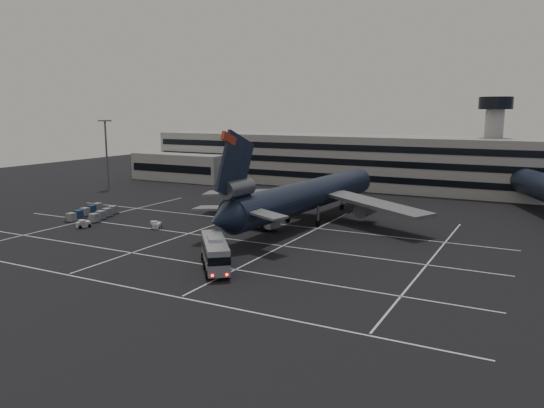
{
  "coord_description": "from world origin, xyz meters",
  "views": [
    {
      "loc": [
        47.66,
        -67.54,
        20.84
      ],
      "look_at": [
        6.27,
        11.35,
        5.0
      ],
      "focal_mm": 35.0,
      "sensor_mm": 36.0,
      "label": 1
    }
  ],
  "objects_px": {
    "tug_a": "(83,224)",
    "bus_far": "(249,215)",
    "trijet_main": "(307,195)",
    "bus_near": "(215,251)",
    "uld_cluster": "(93,213)"
  },
  "relations": [
    {
      "from": "tug_a",
      "to": "bus_far",
      "type": "bearing_deg",
      "value": 51.01
    },
    {
      "from": "bus_far",
      "to": "tug_a",
      "type": "bearing_deg",
      "value": 128.6
    },
    {
      "from": "trijet_main",
      "to": "bus_near",
      "type": "relative_size",
      "value": 5.08
    },
    {
      "from": "trijet_main",
      "to": "bus_far",
      "type": "height_order",
      "value": "trijet_main"
    },
    {
      "from": "tug_a",
      "to": "trijet_main",
      "type": "bearing_deg",
      "value": 56.28
    },
    {
      "from": "trijet_main",
      "to": "bus_near",
      "type": "distance_m",
      "value": 32.32
    },
    {
      "from": "trijet_main",
      "to": "tug_a",
      "type": "relative_size",
      "value": 21.49
    },
    {
      "from": "trijet_main",
      "to": "uld_cluster",
      "type": "height_order",
      "value": "trijet_main"
    },
    {
      "from": "trijet_main",
      "to": "uld_cluster",
      "type": "relative_size",
      "value": 4.51
    },
    {
      "from": "bus_near",
      "to": "bus_far",
      "type": "height_order",
      "value": "bus_near"
    },
    {
      "from": "bus_near",
      "to": "trijet_main",
      "type": "bearing_deg",
      "value": 53.1
    },
    {
      "from": "trijet_main",
      "to": "bus_far",
      "type": "bearing_deg",
      "value": -128.21
    },
    {
      "from": "bus_near",
      "to": "tug_a",
      "type": "height_order",
      "value": "bus_near"
    },
    {
      "from": "uld_cluster",
      "to": "bus_near",
      "type": "bearing_deg",
      "value": -23.52
    },
    {
      "from": "bus_far",
      "to": "bus_near",
      "type": "bearing_deg",
      "value": -149.7
    }
  ]
}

